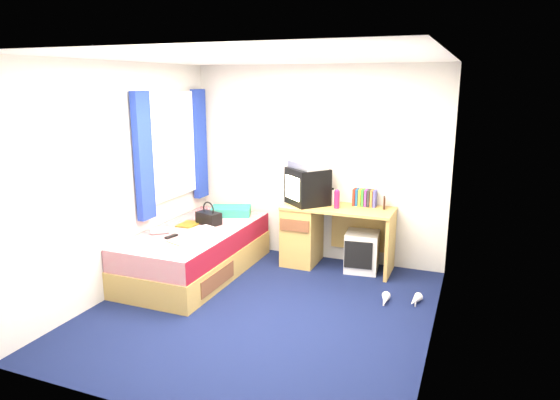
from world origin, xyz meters
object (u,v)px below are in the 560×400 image
at_px(picture_frame, 384,203).
at_px(pink_water_bottle, 337,200).
at_px(pillow, 231,211).
at_px(aerosol_can, 332,197).
at_px(bed, 196,252).
at_px(vcr, 308,165).
at_px(handbag, 209,218).
at_px(colour_swatch_fan, 175,243).
at_px(storage_cube, 362,252).
at_px(crt_tv, 307,186).
at_px(towel, 206,233).
at_px(remote_control, 171,236).
at_px(magazine, 189,224).
at_px(desk, 316,232).
at_px(white_heels, 400,300).
at_px(water_bottle, 160,231).

distance_m(picture_frame, pink_water_bottle, 0.55).
relative_size(pillow, aerosol_can, 2.65).
bearing_deg(bed, vcr, 37.55).
height_order(aerosol_can, handbag, aerosol_can).
relative_size(pillow, colour_swatch_fan, 2.23).
bearing_deg(colour_swatch_fan, storage_cube, 38.37).
distance_m(crt_tv, towel, 1.37).
bearing_deg(aerosol_can, remote_control, -138.83).
bearing_deg(magazine, crt_tv, 29.37).
xyz_separation_m(storage_cube, picture_frame, (0.21, 0.14, 0.58)).
height_order(picture_frame, aerosol_can, aerosol_can).
bearing_deg(magazine, desk, 27.19).
bearing_deg(aerosol_can, colour_swatch_fan, -132.05).
relative_size(aerosol_can, magazine, 0.66).
xyz_separation_m(pillow, magazine, (-0.26, -0.58, -0.05)).
bearing_deg(vcr, aerosol_can, 52.86).
height_order(picture_frame, white_heels, picture_frame).
relative_size(pink_water_bottle, towel, 0.71).
height_order(aerosol_can, colour_swatch_fan, aerosol_can).
relative_size(bed, towel, 7.15).
xyz_separation_m(vcr, magazine, (-1.24, -0.70, -0.68)).
relative_size(aerosol_can, handbag, 0.57).
height_order(picture_frame, towel, picture_frame).
xyz_separation_m(vcr, aerosol_can, (0.29, 0.08, -0.39)).
bearing_deg(desk, storage_cube, -0.90).
bearing_deg(water_bottle, desk, 37.79).
distance_m(pillow, crt_tv, 1.06).
bearing_deg(towel, colour_swatch_fan, -122.01).
distance_m(colour_swatch_fan, white_heels, 2.40).
relative_size(pink_water_bottle, magazine, 0.71).
relative_size(towel, remote_control, 1.75).
bearing_deg(storage_cube, aerosol_can, 161.21).
xyz_separation_m(crt_tv, pink_water_bottle, (0.39, -0.07, -0.12)).
relative_size(vcr, water_bottle, 2.17).
bearing_deg(pillow, bed, -97.63).
height_order(desk, vcr, vcr).
xyz_separation_m(crt_tv, colour_swatch_fan, (-1.00, -1.35, -0.42)).
xyz_separation_m(pink_water_bottle, magazine, (-1.63, -0.63, -0.30)).
distance_m(aerosol_can, towel, 1.59).
distance_m(handbag, colour_swatch_fan, 0.78).
bearing_deg(colour_swatch_fan, desk, 50.38).
relative_size(storage_cube, towel, 1.68).
height_order(bed, vcr, vcr).
height_order(bed, magazine, magazine).
bearing_deg(desk, pink_water_bottle, -14.59).
relative_size(water_bottle, colour_swatch_fan, 0.91).
xyz_separation_m(pink_water_bottle, aerosol_can, (-0.10, 0.15, -0.01)).
distance_m(pillow, vcr, 1.18).
distance_m(desk, white_heels, 1.43).
bearing_deg(towel, magazine, 141.30).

